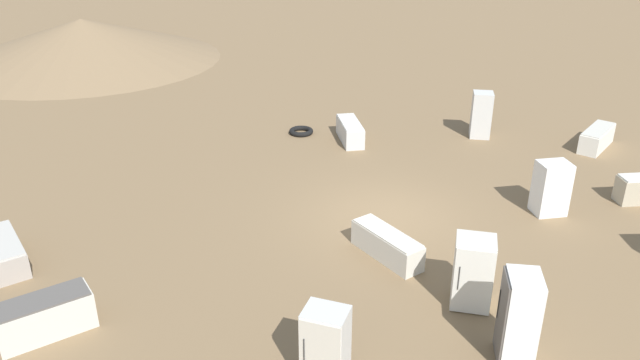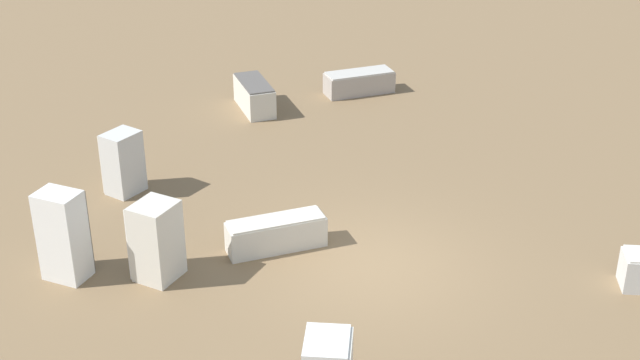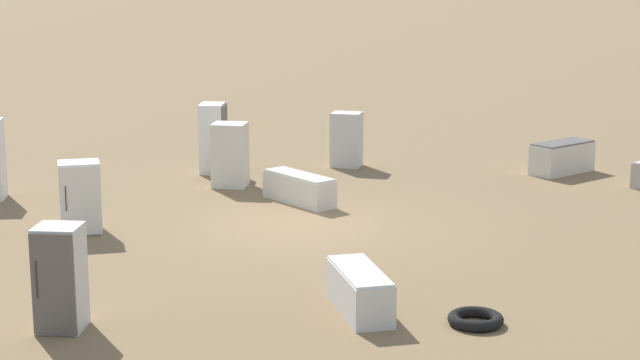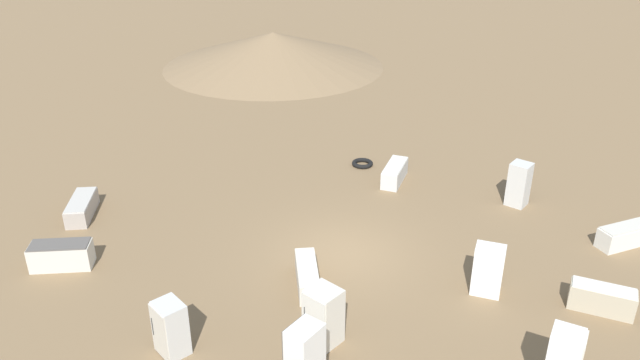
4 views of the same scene
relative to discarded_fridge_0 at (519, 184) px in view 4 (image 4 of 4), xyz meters
The scene contains 14 objects.
ground_plane 7.04m from the discarded_fridge_0, 10.24° to the right, with size 1000.00×1000.00×0.00m, color brown.
dirt_mound 20.23m from the discarded_fridge_0, 99.11° to the right, with size 13.29×13.29×2.04m.
discarded_fridge_0 is the anchor object (origin of this frame).
discarded_fridge_1 15.03m from the discarded_fridge_0, 34.72° to the right, with size 1.62×2.00×0.63m.
discarded_fridge_2 11.42m from the discarded_fridge_0, 12.61° to the left, with size 0.90×0.79×1.75m.
discarded_fridge_3 6.02m from the discarded_fridge_0, 57.17° to the left, with size 1.28×1.70×0.75m.
discarded_fridge_4 3.78m from the discarded_fridge_0, 96.54° to the left, with size 1.97×1.10×0.68m.
discarded_fridge_5 12.94m from the discarded_fridge_0, ahead, with size 0.69×0.78×1.41m.
discarded_fridge_6 9.92m from the discarded_fridge_0, ahead, with size 0.86×0.89×1.52m.
discarded_fridge_7 8.76m from the discarded_fridge_0, ahead, with size 1.52×1.95×0.65m.
discarded_fridge_8 4.52m from the discarded_fridge_0, 61.97° to the right, with size 1.85×1.48×0.69m.
discarded_fridge_10 5.62m from the discarded_fridge_0, 27.82° to the left, with size 1.00×1.03×1.43m.
discarded_fridge_11 15.05m from the discarded_fridge_0, 22.83° to the right, with size 1.85×1.54×0.79m.
scrap_tire 6.20m from the discarded_fridge_0, 69.85° to the right, with size 0.84×0.84×0.17m.
Camera 4 is at (10.47, 12.28, 10.43)m, focal length 35.00 mm.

